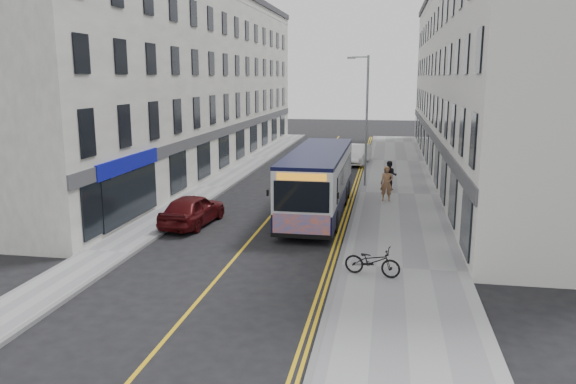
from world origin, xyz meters
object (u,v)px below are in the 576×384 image
at_px(pedestrian_near, 387,184).
at_px(car_white, 357,154).
at_px(streetlamp, 365,116).
at_px(pedestrian_far, 390,176).
at_px(city_bus, 318,179).
at_px(bicycle, 372,261).
at_px(car_maroon, 192,210).

distance_m(pedestrian_near, car_white, 13.88).
bearing_deg(car_white, streetlamp, -76.49).
height_order(streetlamp, pedestrian_near, streetlamp).
distance_m(pedestrian_far, car_white, 10.90).
bearing_deg(streetlamp, pedestrian_far, -35.37).
height_order(streetlamp, car_white, streetlamp).
relative_size(city_bus, bicycle, 5.76).
bearing_deg(pedestrian_near, pedestrian_far, 88.54).
bearing_deg(city_bus, car_maroon, -149.88).
xyz_separation_m(bicycle, pedestrian_near, (0.39, 11.97, 0.45)).
distance_m(streetlamp, car_white, 10.18).
distance_m(bicycle, car_maroon, 10.12).
distance_m(pedestrian_near, pedestrian_far, 3.08).
bearing_deg(pedestrian_far, car_white, 112.52).
distance_m(bicycle, pedestrian_far, 15.06).
bearing_deg(car_white, car_maroon, -100.10).
relative_size(bicycle, car_white, 0.41).
xyz_separation_m(bicycle, car_maroon, (-8.39, 5.65, 0.11)).
xyz_separation_m(city_bus, bicycle, (2.95, -8.81, -1.13)).
distance_m(city_bus, pedestrian_near, 4.65).
height_order(streetlamp, city_bus, streetlamp).
height_order(bicycle, pedestrian_far, pedestrian_far).
distance_m(bicycle, pedestrian_near, 11.98).
relative_size(bicycle, pedestrian_near, 1.01).
height_order(city_bus, pedestrian_far, city_bus).
distance_m(streetlamp, pedestrian_near, 5.53).
bearing_deg(bicycle, car_white, 17.01).
relative_size(bicycle, car_maroon, 0.44).
distance_m(streetlamp, bicycle, 16.63).
relative_size(city_bus, pedestrian_near, 5.82).
distance_m(car_white, car_maroon, 20.98).
height_order(city_bus, pedestrian_near, city_bus).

